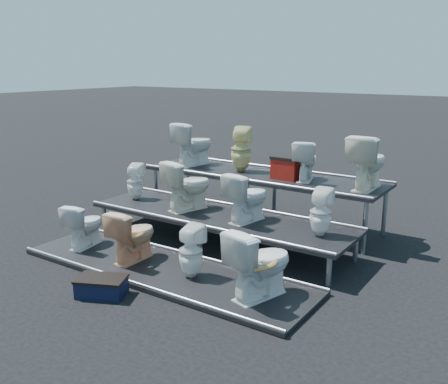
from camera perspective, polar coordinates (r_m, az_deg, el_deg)
The scene contains 18 objects.
ground at distance 7.70m, azimuth -0.59°, elevation -5.94°, with size 80.00×80.00×0.00m, color black.
tier_front at distance 6.74m, azimuth -6.93°, elevation -8.87°, with size 4.20×1.20×0.06m, color black.
tier_mid at distance 7.62m, azimuth -0.60°, elevation -4.32°, with size 4.20×1.20×0.46m, color black.
tier_back at distance 8.62m, azimuth 4.28°, elevation -0.74°, with size 4.20×1.20×0.86m, color black.
toilet_0 at distance 7.63m, azimuth -15.66°, elevation -3.61°, with size 0.37×0.65×0.66m, color white.
toilet_1 at distance 6.93m, azimuth -10.38°, elevation -4.83°, with size 0.41×0.71×0.73m, color #EEB284.
toilet_2 at distance 6.32m, azimuth -3.81°, elevation -6.76°, with size 0.31×0.31×0.68m, color white.
toilet_3 at distance 5.78m, azimuth 4.14°, elevation -8.05°, with size 0.47×0.82×0.83m, color white.
toilet_4 at distance 8.52m, azimuth -10.11°, elevation 1.20°, with size 0.27×0.28×0.60m, color white.
toilet_5 at distance 7.78m, azimuth -4.15°, elevation 0.80°, with size 0.44×0.77×0.78m, color white.
toilet_6 at distance 7.19m, azimuth 2.66°, elevation -0.55°, with size 0.41×0.71×0.73m, color white.
toilet_7 at distance 6.71m, azimuth 11.00°, elevation -2.28°, with size 0.29×0.30×0.64m, color white.
toilet_8 at distance 9.23m, azimuth -3.50°, elevation 5.52°, with size 0.44×0.77×0.79m, color white.
toilet_9 at distance 8.66m, azimuth 1.97°, elevation 4.91°, with size 0.35×0.36×0.78m, color beige.
toilet_10 at distance 8.10m, azimuth 9.30°, elevation 3.59°, with size 0.36×0.63×0.65m, color white.
toilet_11 at distance 7.73m, azimuth 16.12°, elevation 3.35°, with size 0.46×0.80×0.82m, color white.
red_crate at distance 8.21m, azimuth 7.26°, elevation 2.64°, with size 0.45×0.36×0.32m, color maroon.
step_stool at distance 6.21m, azimuth -13.81°, elevation -10.58°, with size 0.56×0.33×0.20m, color black.
Camera 1 is at (4.08, -5.95, 2.69)m, focal length 40.00 mm.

